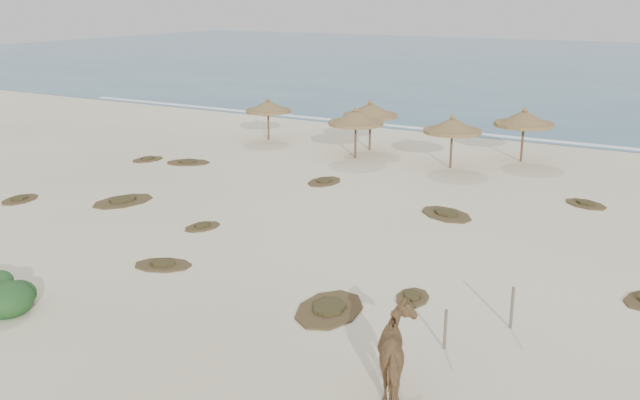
# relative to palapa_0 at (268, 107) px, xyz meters

# --- Properties ---
(ground) EXTENTS (160.00, 160.00, 0.00)m
(ground) POSITION_rel_palapa_0_xyz_m (12.55, -18.03, -1.98)
(ground) COLOR #F8EDCC
(ground) RESTS_ON ground
(ocean) EXTENTS (200.00, 100.00, 0.01)m
(ocean) POSITION_rel_palapa_0_xyz_m (12.55, 56.97, -1.97)
(ocean) COLOR #275A77
(ocean) RESTS_ON ground
(foam_line) EXTENTS (70.00, 0.60, 0.01)m
(foam_line) POSITION_rel_palapa_0_xyz_m (12.55, 7.97, -1.97)
(foam_line) COLOR white
(foam_line) RESTS_ON ground
(palapa_0) EXTENTS (3.23, 3.23, 2.55)m
(palapa_0) POSITION_rel_palapa_0_xyz_m (0.00, 0.00, 0.00)
(palapa_0) COLOR brown
(palapa_0) RESTS_ON ground
(palapa_1) EXTENTS (3.07, 3.07, 2.84)m
(palapa_1) POSITION_rel_palapa_0_xyz_m (6.53, 0.41, 0.23)
(palapa_1) COLOR brown
(palapa_1) RESTS_ON ground
(palapa_2) EXTENTS (3.31, 3.31, 2.75)m
(palapa_2) POSITION_rel_palapa_0_xyz_m (6.78, -1.82, 0.16)
(palapa_2) COLOR brown
(palapa_2) RESTS_ON ground
(palapa_3) EXTENTS (3.77, 3.77, 2.73)m
(palapa_3) POSITION_rel_palapa_0_xyz_m (11.93, -1.39, 0.14)
(palapa_3) COLOR brown
(palapa_3) RESTS_ON ground
(palapa_4) EXTENTS (3.79, 3.79, 2.87)m
(palapa_4) POSITION_rel_palapa_0_xyz_m (14.64, 1.79, 0.25)
(palapa_4) COLOR brown
(palapa_4) RESTS_ON ground
(horse) EXTENTS (1.84, 2.30, 1.77)m
(horse) POSITION_rel_palapa_0_xyz_m (18.19, -21.90, -1.09)
(horse) COLOR olive
(horse) RESTS_ON ground
(fence_post_near) EXTENTS (0.09, 0.09, 1.04)m
(fence_post_near) POSITION_rel_palapa_0_xyz_m (18.42, -19.63, -1.46)
(fence_post_near) COLOR #695D4E
(fence_post_near) RESTS_ON ground
(fence_post_far) EXTENTS (0.09, 0.09, 1.15)m
(fence_post_far) POSITION_rel_palapa_0_xyz_m (19.51, -17.69, -1.40)
(fence_post_far) COLOR #695D4E
(fence_post_far) RESTS_ON ground
(scrub_0) EXTENTS (1.46, 1.97, 0.16)m
(scrub_0) POSITION_rel_palapa_0_xyz_m (-1.82, -16.13, -1.92)
(scrub_0) COLOR #4C3D21
(scrub_0) RESTS_ON ground
(scrub_1) EXTENTS (2.33, 3.03, 0.16)m
(scrub_1) POSITION_rel_palapa_0_xyz_m (2.16, -14.14, -1.92)
(scrub_1) COLOR #4C3D21
(scrub_1) RESTS_ON ground
(scrub_2) EXTENTS (1.29, 1.68, 0.16)m
(scrub_2) POSITION_rel_palapa_0_xyz_m (7.22, -15.16, -1.92)
(scrub_2) COLOR #4C3D21
(scrub_2) RESTS_ON ground
(scrub_3) EXTENTS (2.92, 2.63, 0.16)m
(scrub_3) POSITION_rel_palapa_0_xyz_m (14.58, -9.13, -1.92)
(scrub_3) COLOR #4C3D21
(scrub_3) RESTS_ON ground
(scrub_6) EXTENTS (2.68, 2.34, 0.16)m
(scrub_6) POSITION_rel_palapa_0_xyz_m (-0.16, -7.21, -1.92)
(scrub_6) COLOR #4C3D21
(scrub_6) RESTS_ON ground
(scrub_7) EXTENTS (2.21, 1.96, 0.16)m
(scrub_7) POSITION_rel_palapa_0_xyz_m (19.08, -4.88, -1.92)
(scrub_7) COLOR #4C3D21
(scrub_7) RESTS_ON ground
(scrub_8) EXTENTS (1.52, 1.96, 0.16)m
(scrub_8) POSITION_rel_palapa_0_xyz_m (-2.45, -7.73, -1.92)
(scrub_8) COLOR #4C3D21
(scrub_8) RESTS_ON ground
(scrub_9) EXTENTS (2.12, 2.92, 0.16)m
(scrub_9) POSITION_rel_palapa_0_xyz_m (14.89, -19.12, -1.92)
(scrub_9) COLOR #4C3D21
(scrub_9) RESTS_ON ground
(scrub_11) EXTENTS (2.22, 1.87, 0.16)m
(scrub_11) POSITION_rel_palapa_0_xyz_m (8.62, -18.87, -1.92)
(scrub_11) COLOR #4C3D21
(scrub_11) RESTS_ON ground
(scrub_12) EXTENTS (1.17, 1.57, 0.16)m
(scrub_12) POSITION_rel_palapa_0_xyz_m (16.57, -17.26, -1.92)
(scrub_12) COLOR #4C3D21
(scrub_12) RESTS_ON ground
(scrub_13) EXTENTS (1.37, 2.07, 0.16)m
(scrub_13) POSITION_rel_palapa_0_xyz_m (7.88, -7.09, -1.92)
(scrub_13) COLOR #4C3D21
(scrub_13) RESTS_ON ground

